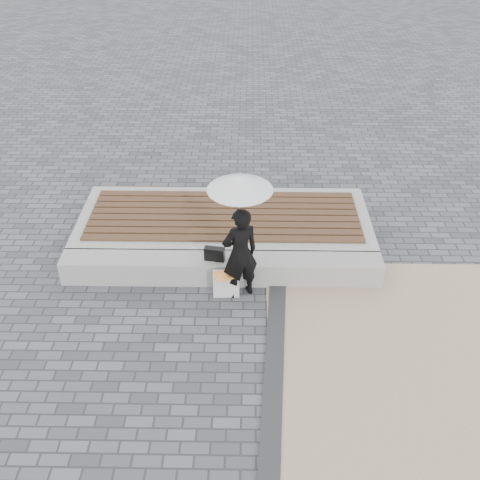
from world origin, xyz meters
name	(u,v)px	position (x,y,z in m)	size (l,w,h in m)	color
ground	(217,353)	(0.00, 0.00, 0.00)	(80.00, 80.00, 0.00)	#535358
terrazzo_zone	(466,384)	(3.20, -0.50, 0.01)	(5.00, 5.00, 0.02)	tan
edging_band	(273,381)	(0.75, -0.50, 0.02)	(0.25, 5.20, 0.04)	#2C2C2E
seating_ledge	(222,268)	(0.00, 1.60, 0.20)	(5.00, 0.45, 0.40)	#9A9A95
timber_platform	(225,226)	(0.00, 2.80, 0.20)	(5.00, 2.00, 0.40)	#A6A6A0
timber_decking	(224,215)	(0.00, 2.80, 0.42)	(4.60, 1.60, 0.04)	brown
woman	(240,253)	(0.30, 1.24, 0.76)	(0.55, 0.36, 1.52)	black
parasol	(240,182)	(0.30, 1.24, 1.94)	(0.90, 0.90, 1.15)	silver
handbag	(215,254)	(-0.10, 1.56, 0.51)	(0.31, 0.11, 0.22)	black
canvas_tote	(226,284)	(0.09, 1.21, 0.21)	(0.39, 0.17, 0.41)	silver
magazine	(226,275)	(0.09, 1.16, 0.42)	(0.34, 0.25, 0.01)	#EC3833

